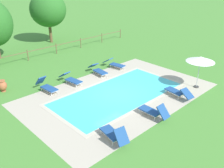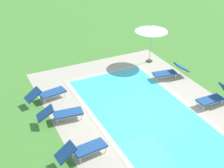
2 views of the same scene
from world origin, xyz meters
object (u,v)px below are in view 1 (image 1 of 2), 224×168
object	(u,v)px
sun_lounger_south_mid	(114,134)
terracotta_urn_near_fence	(3,86)
sun_lounger_north_end	(153,111)
tree_west_mid	(48,10)
sun_lounger_south_far	(114,64)
patio_umbrella_open_foreground	(201,59)
sun_lounger_north_near_steps	(47,86)
sun_lounger_north_mid	(178,92)
sun_lounger_south_near_corner	(71,79)
sun_lounger_north_far	(98,70)

from	to	relation	value
sun_lounger_south_mid	terracotta_urn_near_fence	distance (m)	9.39
sun_lounger_north_end	tree_west_mid	xyz separation A→B (m)	(4.40, 18.12, 3.28)
sun_lounger_south_far	sun_lounger_north_end	bearing A→B (deg)	-118.64
sun_lounger_south_mid	patio_umbrella_open_foreground	bearing A→B (deg)	1.83
sun_lounger_north_near_steps	sun_lounger_north_mid	world-z (taller)	sun_lounger_north_near_steps
sun_lounger_north_mid	sun_lounger_south_near_corner	size ratio (longest dim) A/B	1.01
sun_lounger_north_near_steps	tree_west_mid	xyz separation A→B (m)	(7.04, 10.96, 3.28)
sun_lounger_north_near_steps	tree_west_mid	bearing A→B (deg)	57.27
sun_lounger_north_far	patio_umbrella_open_foreground	size ratio (longest dim) A/B	0.89
sun_lounger_south_mid	terracotta_urn_near_fence	size ratio (longest dim) A/B	2.32
sun_lounger_south_near_corner	tree_west_mid	world-z (taller)	tree_west_mid
sun_lounger_north_near_steps	sun_lounger_north_far	distance (m)	4.59
sun_lounger_south_near_corner	tree_west_mid	xyz separation A→B (m)	(5.09, 11.07, 3.30)
sun_lounger_south_mid	sun_lounger_south_far	xyz separation A→B (m)	(7.03, 7.12, -0.03)
sun_lounger_north_end	sun_lounger_north_near_steps	bearing A→B (deg)	110.27
sun_lounger_north_end	patio_umbrella_open_foreground	distance (m)	5.69
sun_lounger_north_near_steps	sun_lounger_north_end	xyz separation A→B (m)	(2.64, -7.16, -0.00)
patio_umbrella_open_foreground	tree_west_mid	world-z (taller)	tree_west_mid
terracotta_urn_near_fence	tree_west_mid	world-z (taller)	tree_west_mid
sun_lounger_north_near_steps	sun_lounger_north_far	bearing A→B (deg)	-1.59
sun_lounger_north_end	sun_lounger_south_mid	bearing A→B (deg)	179.82
sun_lounger_south_mid	sun_lounger_south_far	world-z (taller)	sun_lounger_south_mid
sun_lounger_north_mid	sun_lounger_south_near_corner	world-z (taller)	sun_lounger_south_near_corner
patio_umbrella_open_foreground	tree_west_mid	bearing A→B (deg)	93.28
patio_umbrella_open_foreground	sun_lounger_north_far	bearing A→B (deg)	117.25
sun_lounger_north_end	terracotta_urn_near_fence	xyz separation A→B (m)	(-4.84, 9.25, 0.05)
sun_lounger_north_far	sun_lounger_south_near_corner	bearing A→B (deg)	179.53
sun_lounger_north_end	sun_lounger_south_mid	xyz separation A→B (m)	(-3.14, 0.01, 0.01)
tree_west_mid	sun_lounger_north_mid	bearing A→B (deg)	-94.00
sun_lounger_north_near_steps	sun_lounger_south_mid	size ratio (longest dim) A/B	1.01
sun_lounger_north_near_steps	sun_lounger_north_far	world-z (taller)	sun_lounger_north_near_steps
sun_lounger_south_near_corner	terracotta_urn_near_fence	distance (m)	4.69
sun_lounger_north_mid	sun_lounger_north_end	size ratio (longest dim) A/B	1.11
sun_lounger_north_near_steps	sun_lounger_south_mid	xyz separation A→B (m)	(-0.49, -7.15, 0.01)
patio_umbrella_open_foreground	terracotta_urn_near_fence	distance (m)	13.73
sun_lounger_north_end	terracotta_urn_near_fence	distance (m)	10.44
sun_lounger_south_near_corner	patio_umbrella_open_foreground	world-z (taller)	patio_umbrella_open_foreground
sun_lounger_south_near_corner	sun_lounger_south_mid	world-z (taller)	sun_lounger_south_mid
sun_lounger_north_far	tree_west_mid	size ratio (longest dim) A/B	0.37
sun_lounger_north_mid	sun_lounger_south_far	xyz separation A→B (m)	(0.73, 6.74, -0.00)
sun_lounger_north_end	sun_lounger_south_far	world-z (taller)	sun_lounger_north_end
sun_lounger_north_near_steps	terracotta_urn_near_fence	xyz separation A→B (m)	(-2.19, 2.09, 0.05)
sun_lounger_south_near_corner	tree_west_mid	distance (m)	12.62
sun_lounger_south_far	sun_lounger_north_near_steps	bearing A→B (deg)	179.80
sun_lounger_north_mid	sun_lounger_south_mid	size ratio (longest dim) A/B	1.10
sun_lounger_north_far	sun_lounger_south_near_corner	size ratio (longest dim) A/B	1.00
sun_lounger_north_near_steps	terracotta_urn_near_fence	world-z (taller)	sun_lounger_north_near_steps
sun_lounger_south_far	tree_west_mid	size ratio (longest dim) A/B	0.38
sun_lounger_south_mid	sun_lounger_south_far	distance (m)	10.01
sun_lounger_north_end	sun_lounger_south_mid	size ratio (longest dim) A/B	0.99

